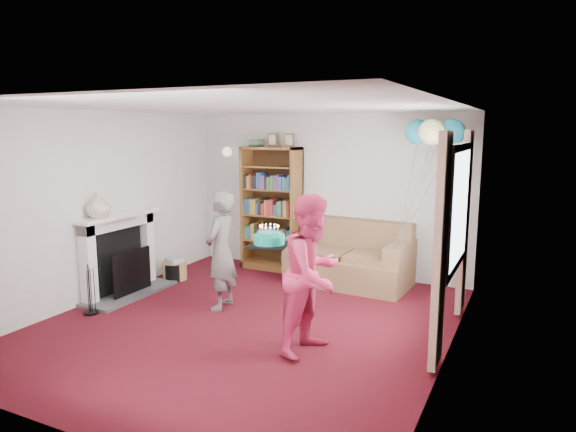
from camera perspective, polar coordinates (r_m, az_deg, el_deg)
The scene contains 16 objects.
ground at distance 6.19m, azimuth -4.55°, elevation -11.79°, with size 5.00×5.00×0.00m, color black.
wall_back at distance 8.09m, azimuth 4.40°, elevation 2.46°, with size 4.50×0.02×2.50m, color silver.
wall_left at distance 7.26m, azimuth -20.25°, elevation 1.06°, with size 0.02×5.00×2.50m, color silver.
wall_right at distance 5.10m, azimuth 17.71°, elevation -2.25°, with size 0.02×5.00×2.50m, color silver.
ceiling at distance 5.77m, azimuth -4.89°, elevation 12.05°, with size 4.50×5.00×0.01m, color white.
fireplace at distance 7.41m, azimuth -17.92°, elevation -4.47°, with size 0.55×1.80×1.12m.
window_bay at distance 5.70m, azimuth 18.03°, elevation -1.52°, with size 0.14×2.02×2.20m.
wall_sconce at distance 8.70m, azimuth -6.76°, elevation 7.10°, with size 0.16×0.23×0.16m.
bookcase at distance 8.30m, azimuth -1.75°, elevation 0.71°, with size 0.94×0.42×2.19m.
sofa at distance 7.66m, azimuth 6.97°, elevation -4.90°, with size 1.73×0.92×0.92m.
wicker_basket at distance 8.01m, azimuth -12.46°, elevation -5.85°, with size 0.36×0.36×0.33m.
person_striped at distance 6.52m, azimuth -7.44°, elevation -3.86°, with size 0.54×0.36×1.49m, color black.
person_magenta at distance 5.21m, azimuth 2.82°, elevation -6.47°, with size 0.79×0.62×1.63m, color #D02957.
birthday_cake at distance 5.52m, azimuth -2.10°, elevation -2.63°, with size 0.40×0.40×0.22m.
balloons at distance 6.98m, azimuth 15.99°, elevation 8.96°, with size 0.80×0.77×1.71m.
mantel_vase at distance 7.05m, azimuth -20.36°, elevation 1.12°, with size 0.31×0.31×0.33m, color beige.
Camera 1 is at (2.95, -4.95, 2.27)m, focal length 32.00 mm.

